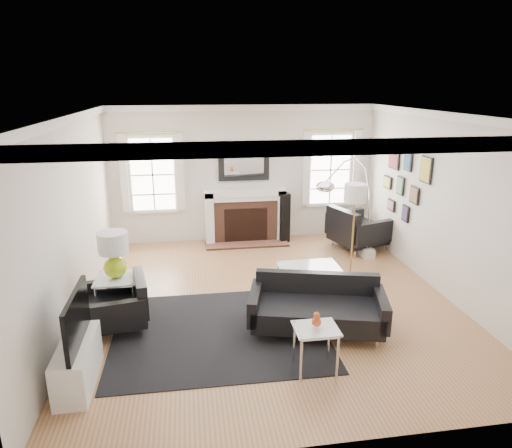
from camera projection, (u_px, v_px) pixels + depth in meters
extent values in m
plane|color=olive|center=(269.00, 300.00, 7.06)|extent=(6.00, 6.00, 0.00)
cube|color=silver|center=(244.00, 174.00, 9.48)|extent=(5.50, 0.04, 2.80)
cube|color=silver|center=(334.00, 309.00, 3.81)|extent=(5.50, 0.04, 2.80)
cube|color=silver|center=(72.00, 221.00, 6.25)|extent=(0.04, 6.00, 2.80)
cube|color=silver|center=(444.00, 205.00, 7.04)|extent=(0.04, 6.00, 2.80)
cube|color=white|center=(270.00, 114.00, 6.23)|extent=(5.50, 6.00, 0.02)
cube|color=white|center=(270.00, 119.00, 6.25)|extent=(5.50, 6.00, 0.12)
cube|color=white|center=(209.00, 217.00, 9.43)|extent=(0.18, 0.38, 1.10)
cube|color=white|center=(280.00, 214.00, 9.65)|extent=(0.18, 0.38, 1.10)
cube|color=white|center=(245.00, 193.00, 9.39)|extent=(1.70, 0.38, 0.12)
cube|color=white|center=(245.00, 197.00, 9.42)|extent=(1.50, 0.34, 0.10)
cube|color=brown|center=(245.00, 220.00, 9.59)|extent=(1.30, 0.30, 0.90)
cube|color=black|center=(246.00, 225.00, 9.51)|extent=(0.90, 0.10, 0.76)
cube|color=brown|center=(247.00, 244.00, 9.46)|extent=(1.70, 0.50, 0.04)
cube|color=black|center=(244.00, 162.00, 9.37)|extent=(1.05, 0.06, 0.75)
cube|color=white|center=(244.00, 163.00, 9.33)|extent=(0.82, 0.02, 0.55)
cube|color=white|center=(153.00, 175.00, 9.17)|extent=(1.00, 0.05, 1.60)
cube|color=white|center=(153.00, 175.00, 9.14)|extent=(0.84, 0.02, 1.44)
cube|color=white|center=(124.00, 174.00, 8.98)|extent=(0.14, 0.05, 1.55)
cube|color=white|center=(180.00, 172.00, 9.14)|extent=(0.14, 0.05, 1.55)
cube|color=white|center=(330.00, 170.00, 9.70)|extent=(1.00, 0.05, 1.60)
cube|color=white|center=(330.00, 170.00, 9.67)|extent=(0.84, 0.02, 1.44)
cube|color=white|center=(306.00, 169.00, 9.51)|extent=(0.14, 0.05, 1.55)
cube|color=white|center=(357.00, 167.00, 9.67)|extent=(0.14, 0.05, 1.55)
cube|color=black|center=(426.00, 170.00, 7.47)|extent=(0.03, 0.34, 0.44)
cube|color=gold|center=(425.00, 170.00, 7.47)|extent=(0.01, 0.29, 0.39)
cube|color=black|center=(408.00, 160.00, 8.07)|extent=(0.03, 0.28, 0.38)
cube|color=navy|center=(407.00, 160.00, 8.07)|extent=(0.01, 0.23, 0.33)
cube|color=black|center=(394.00, 161.00, 8.62)|extent=(0.03, 0.40, 0.30)
cube|color=maroon|center=(393.00, 161.00, 8.62)|extent=(0.01, 0.35, 0.25)
cube|color=black|center=(414.00, 195.00, 7.90)|extent=(0.03, 0.30, 0.30)
cube|color=brown|center=(413.00, 195.00, 7.90)|extent=(0.01, 0.25, 0.25)
cube|color=black|center=(400.00, 186.00, 8.41)|extent=(0.03, 0.26, 0.34)
cube|color=#568F63|center=(399.00, 186.00, 8.40)|extent=(0.01, 0.21, 0.29)
cube|color=black|center=(388.00, 182.00, 8.94)|extent=(0.03, 0.32, 0.24)
cube|color=#BEBA51|center=(387.00, 182.00, 8.94)|extent=(0.01, 0.27, 0.19)
cube|color=black|center=(406.00, 213.00, 8.25)|extent=(0.03, 0.24, 0.30)
cube|color=#412E5D|center=(405.00, 213.00, 8.25)|extent=(0.01, 0.19, 0.25)
cube|color=black|center=(391.00, 205.00, 8.82)|extent=(0.03, 0.28, 0.22)
cube|color=#AE667E|center=(390.00, 205.00, 8.82)|extent=(0.01, 0.23, 0.17)
cube|color=white|center=(78.00, 363.00, 5.02)|extent=(0.35, 1.00, 0.50)
cube|color=black|center=(77.00, 318.00, 4.87)|extent=(0.05, 1.00, 0.58)
cube|color=black|center=(220.00, 331.00, 6.14)|extent=(2.84, 2.37, 0.01)
cube|color=black|center=(317.00, 313.00, 6.08)|extent=(1.85, 1.20, 0.28)
cube|color=black|center=(317.00, 288.00, 6.36)|extent=(1.68, 0.55, 0.47)
cube|color=black|center=(255.00, 303.00, 6.13)|extent=(0.33, 0.81, 0.36)
cube|color=black|center=(381.00, 309.00, 5.97)|extent=(0.33, 0.81, 0.36)
cube|color=black|center=(116.00, 310.00, 6.16)|extent=(0.89, 0.89, 0.29)
cube|color=black|center=(141.00, 293.00, 6.20)|extent=(0.26, 0.78, 0.48)
cube|color=black|center=(114.00, 291.00, 6.47)|extent=(0.77, 0.24, 0.36)
cube|color=black|center=(116.00, 316.00, 5.78)|extent=(0.77, 0.24, 0.36)
cube|color=black|center=(358.00, 233.00, 9.19)|extent=(1.16, 1.16, 0.34)
cube|color=black|center=(343.00, 224.00, 8.93)|extent=(0.45, 0.92, 0.57)
cube|color=black|center=(374.00, 233.00, 8.76)|extent=(0.91, 0.42, 0.43)
cube|color=black|center=(345.00, 221.00, 9.53)|extent=(0.91, 0.42, 0.43)
cube|color=silver|center=(312.00, 271.00, 7.07)|extent=(0.95, 0.95, 0.02)
cylinder|color=silver|center=(290.00, 297.00, 6.66)|extent=(0.04, 0.04, 0.42)
cylinder|color=silver|center=(348.00, 293.00, 6.78)|extent=(0.04, 0.04, 0.42)
cylinder|color=silver|center=(278.00, 274.00, 7.48)|extent=(0.04, 0.04, 0.42)
cylinder|color=silver|center=(330.00, 271.00, 7.61)|extent=(0.04, 0.04, 0.42)
cube|color=silver|center=(116.00, 278.00, 6.33)|extent=(0.57, 0.57, 0.02)
cylinder|color=silver|center=(97.00, 307.00, 6.15)|extent=(0.04, 0.04, 0.63)
cylinder|color=silver|center=(134.00, 305.00, 6.22)|extent=(0.04, 0.04, 0.63)
cylinder|color=silver|center=(103.00, 292.00, 6.61)|extent=(0.04, 0.04, 0.63)
cylinder|color=silver|center=(138.00, 289.00, 6.68)|extent=(0.04, 0.04, 0.63)
cube|color=silver|center=(316.00, 329.00, 5.17)|extent=(0.50, 0.42, 0.02)
cylinder|color=silver|center=(301.00, 359.00, 5.06)|extent=(0.04, 0.04, 0.55)
cylinder|color=silver|center=(337.00, 356.00, 5.12)|extent=(0.04, 0.04, 0.55)
cylinder|color=silver|center=(294.00, 343.00, 5.38)|extent=(0.04, 0.04, 0.55)
cylinder|color=silver|center=(328.00, 340.00, 5.44)|extent=(0.04, 0.04, 0.55)
sphere|color=#B0CD19|center=(115.00, 267.00, 6.28)|extent=(0.31, 0.31, 0.31)
cylinder|color=#B0CD19|center=(114.00, 257.00, 6.23)|extent=(0.04, 0.04, 0.12)
cylinder|color=white|center=(113.00, 242.00, 6.17)|extent=(0.41, 0.41, 0.29)
sphere|color=#D04B1A|center=(316.00, 322.00, 5.15)|extent=(0.11, 0.11, 0.11)
sphere|color=#D04B1A|center=(317.00, 315.00, 5.12)|extent=(0.08, 0.08, 0.08)
cube|color=silver|center=(366.00, 252.00, 8.81)|extent=(0.22, 0.35, 0.17)
ellipsoid|color=silver|center=(325.00, 187.00, 7.19)|extent=(0.29, 0.29, 0.18)
cylinder|color=gold|center=(349.00, 285.00, 7.52)|extent=(0.22, 0.22, 0.03)
cylinder|color=gold|center=(352.00, 243.00, 7.30)|extent=(0.03, 0.03, 1.53)
cylinder|color=white|center=(356.00, 193.00, 7.05)|extent=(0.35, 0.35, 0.28)
cube|color=black|center=(284.00, 218.00, 9.52)|extent=(0.26, 0.26, 1.04)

